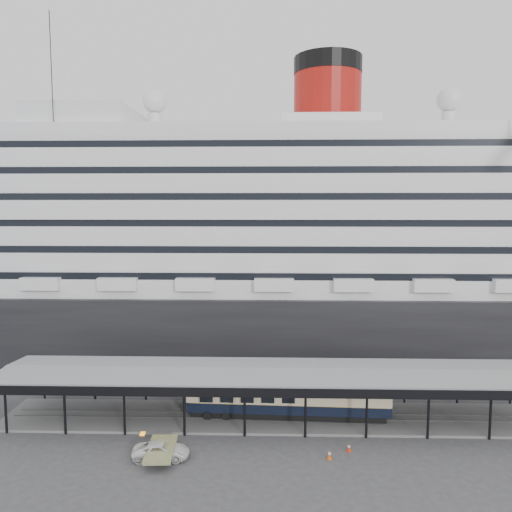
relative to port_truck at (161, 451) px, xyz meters
name	(u,v)px	position (x,y,z in m)	size (l,w,h in m)	color
ground	(275,441)	(9.95, 3.54, -0.68)	(200.00, 200.00, 0.00)	#38383A
cruise_ship	(274,230)	(10.00, 35.54, 17.67)	(130.00, 30.00, 43.90)	black
platform_canopy	(275,396)	(9.95, 8.54, 1.68)	(56.00, 9.18, 5.30)	slate
port_truck	(161,451)	(0.00, 0.00, 0.00)	(2.26, 4.91, 1.36)	silver
pullman_carriage	(288,395)	(11.32, 8.54, 1.80)	(20.78, 3.58, 20.31)	black
traffic_cone_left	(186,449)	(1.99, 1.02, -0.30)	(0.46, 0.46, 0.77)	#EE360D
traffic_cone_mid	(329,454)	(14.66, 0.34, -0.28)	(0.44, 0.44, 0.80)	#DA540C
traffic_cone_right	(349,447)	(16.57, 1.75, -0.31)	(0.49, 0.49, 0.74)	red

